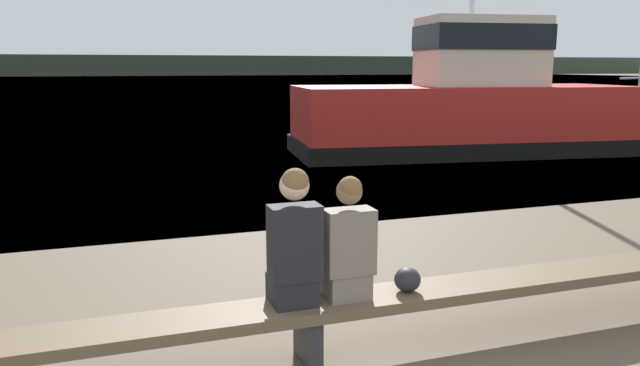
{
  "coord_description": "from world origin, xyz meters",
  "views": [
    {
      "loc": [
        -1.09,
        -1.58,
        2.3
      ],
      "look_at": [
        1.45,
        5.79,
        0.84
      ],
      "focal_mm": 35.0,
      "sensor_mm": 36.0,
      "label": 1
    }
  ],
  "objects_px": {
    "person_left": "(294,243)",
    "shopping_bag": "(407,280)",
    "person_right": "(348,246)",
    "tugboat_red": "(466,110)",
    "bench_main": "(308,313)"
  },
  "relations": [
    {
      "from": "person_right",
      "to": "tugboat_red",
      "type": "bearing_deg",
      "value": 53.93
    },
    {
      "from": "person_left",
      "to": "shopping_bag",
      "type": "distance_m",
      "value": 1.04
    },
    {
      "from": "person_left",
      "to": "person_right",
      "type": "bearing_deg",
      "value": 0.41
    },
    {
      "from": "person_right",
      "to": "tugboat_red",
      "type": "distance_m",
      "value": 12.57
    },
    {
      "from": "shopping_bag",
      "to": "bench_main",
      "type": "bearing_deg",
      "value": 178.95
    },
    {
      "from": "person_left",
      "to": "person_right",
      "type": "relative_size",
      "value": 1.09
    },
    {
      "from": "bench_main",
      "to": "shopping_bag",
      "type": "bearing_deg",
      "value": -1.05
    },
    {
      "from": "person_left",
      "to": "shopping_bag",
      "type": "bearing_deg",
      "value": -0.96
    },
    {
      "from": "bench_main",
      "to": "person_left",
      "type": "height_order",
      "value": "person_left"
    },
    {
      "from": "person_right",
      "to": "shopping_bag",
      "type": "distance_m",
      "value": 0.62
    },
    {
      "from": "shopping_bag",
      "to": "tugboat_red",
      "type": "relative_size",
      "value": 0.02
    },
    {
      "from": "bench_main",
      "to": "person_left",
      "type": "xyz_separation_m",
      "value": [
        -0.11,
        0.0,
        0.57
      ]
    },
    {
      "from": "shopping_bag",
      "to": "person_right",
      "type": "bearing_deg",
      "value": 177.89
    },
    {
      "from": "person_right",
      "to": "shopping_bag",
      "type": "bearing_deg",
      "value": -2.11
    },
    {
      "from": "shopping_bag",
      "to": "tugboat_red",
      "type": "distance_m",
      "value": 12.29
    }
  ]
}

